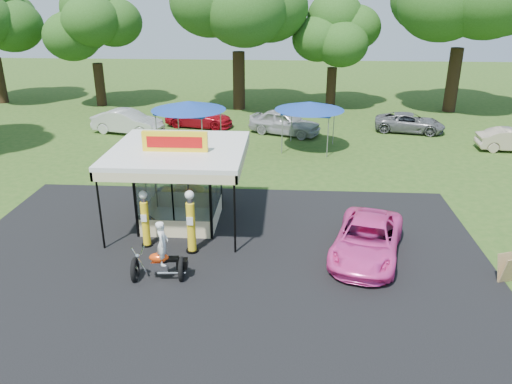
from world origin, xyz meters
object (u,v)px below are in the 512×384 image
gas_pump_left (145,220)px  bg_car_d (410,123)px  tent_east (310,106)px  kiosk_car (192,193)px  motorcycle (161,256)px  bg_car_b (199,117)px  gas_pump_right (191,223)px  bg_car_c (285,122)px  gas_station_kiosk (180,184)px  tent_west (188,106)px  pink_sedan (367,240)px  a_frame_sign (507,269)px  bg_car_a (127,122)px  bg_car_e (512,140)px

gas_pump_left → bg_car_d: size_ratio=0.49×
tent_east → gas_pump_left: bearing=-116.3°
kiosk_car → tent_east: 10.99m
motorcycle → bg_car_b: bearing=90.7°
gas_pump_right → kiosk_car: 4.94m
bg_car_b → bg_car_c: (6.31, -1.69, 0.12)m
gas_station_kiosk → tent_east: 12.71m
gas_pump_right → tent_west: size_ratio=0.56×
motorcycle → tent_east: 16.86m
gas_station_kiosk → bg_car_c: 15.30m
pink_sedan → a_frame_sign: bearing=-3.0°
bg_car_a → bg_car_c: 11.00m
bg_car_b → bg_car_c: bearing=-94.1°
pink_sedan → bg_car_e: 17.90m
gas_pump_left → tent_west: (-0.62, 12.44, 1.75)m
gas_station_kiosk → bg_car_b: size_ratio=1.08×
gas_pump_left → bg_car_c: 17.67m
gas_pump_right → bg_car_b: gas_pump_right is taller
kiosk_car → bg_car_a: size_ratio=0.57×
pink_sedan → bg_car_b: size_ratio=1.01×
gas_pump_left → motorcycle: 2.60m
bg_car_b → motorcycle: bearing=-162.8°
gas_pump_right → a_frame_sign: 11.22m
bg_car_e → motorcycle: bearing=135.0°
bg_car_a → tent_west: size_ratio=1.09×
gas_pump_left → gas_pump_right: gas_pump_right is taller
motorcycle → bg_car_c: motorcycle is taller
gas_pump_left → motorcycle: size_ratio=1.03×
bg_car_b → pink_sedan: bearing=-142.2°
motorcycle → bg_car_d: 24.08m
bg_car_b → tent_west: bearing=-164.3°
gas_station_kiosk → bg_car_e: (18.42, 11.69, -1.09)m
gas_station_kiosk → tent_west: (-1.57, 10.21, 1.08)m
motorcycle → tent_east: tent_east is taller
a_frame_sign → bg_car_e: bg_car_e is taller
tent_east → gas_pump_right: bearing=-109.2°
bg_car_d → tent_east: size_ratio=1.11×
bg_car_c → motorcycle: bearing=-168.9°
bg_car_c → bg_car_d: 8.89m
bg_car_c → tent_east: bearing=-132.9°
motorcycle → tent_west: bearing=91.3°
bg_car_c → tent_west: (-5.80, -4.46, 2.02)m
gas_pump_right → motorcycle: bearing=-109.2°
gas_pump_left → bg_car_a: size_ratio=0.47×
pink_sedan → tent_west: size_ratio=1.11×
bg_car_d → tent_west: size_ratio=1.06×
gas_pump_right → bg_car_a: bearing=114.5°
gas_pump_right → a_frame_sign: (11.11, -1.38, -0.71)m
bg_car_a → tent_east: (12.51, -2.94, 1.90)m
bg_car_b → tent_east: tent_east is taller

